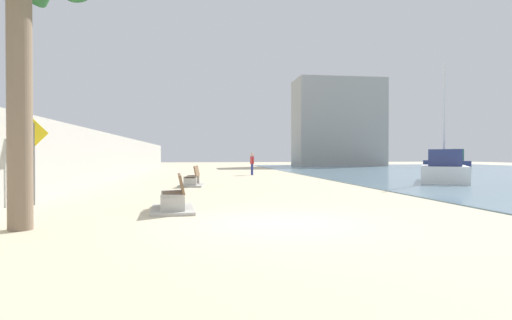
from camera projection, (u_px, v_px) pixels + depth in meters
name	position (u px, v px, depth m)	size (l,w,h in m)	color
ground_plane	(225.00, 178.00, 26.77)	(120.00, 120.00, 0.00)	beige
seawall	(106.00, 156.00, 25.73)	(0.80, 64.00, 2.82)	#ADAAA3
bench_near	(174.00, 202.00, 10.91)	(1.25, 2.18, 0.98)	#ADAAA3
bench_far	(192.00, 181.00, 19.73)	(1.29, 2.19, 0.98)	#ADAAA3
person_walking	(252.00, 162.00, 30.60)	(0.27, 0.51, 1.66)	navy
boat_mid_bay	(447.00, 161.00, 45.77)	(2.11, 7.09, 2.12)	navy
boat_far_left	(444.00, 170.00, 22.17)	(4.50, 5.44, 6.51)	white
pedestrian_sign	(34.00, 151.00, 12.12)	(0.85, 0.08, 2.57)	slate
harbor_building	(338.00, 123.00, 56.81)	(12.00, 6.00, 11.95)	#9E9E99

